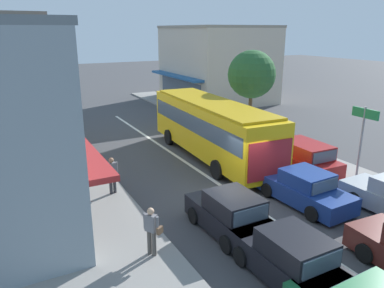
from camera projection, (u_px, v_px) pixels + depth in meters
The scene contains 17 objects.
ground_plane at pixel (239, 198), 16.25m from camera, with size 140.00×140.00×0.00m, color #3F3F42.
lane_centre_line at pixel (195, 168), 19.62m from camera, with size 0.20×28.00×0.01m, color silver.
sidewalk_left at pixel (53, 178), 18.24m from camera, with size 5.20×44.00×0.14m, color gray.
kerb_right at pixel (265, 142), 24.07m from camera, with size 2.80×44.00×0.12m, color gray.
building_right_far at pixel (217, 64), 37.76m from camera, with size 9.40×10.42×7.36m.
city_bus at pixel (212, 125), 20.80m from camera, with size 3.12×10.96×3.23m.
hatchback_behind_bus_mid at pixel (230, 214), 13.27m from camera, with size 1.85×3.72×1.54m.
sedan_behind_bus_near at pixel (304, 189), 15.49m from camera, with size 2.04×4.28×1.47m.
hatchback_queue_gap_filler at pixel (289, 258), 10.75m from camera, with size 1.84×3.71×1.54m.
parked_wagon_kerb_second at pixel (301, 157), 19.11m from camera, with size 2.02×4.54×1.58m.
parked_wagon_kerb_third at pixel (235, 129), 24.40m from camera, with size 2.00×4.53×1.58m.
parked_sedan_kerb_rear at pixel (190, 113), 29.41m from camera, with size 1.92×4.21×1.47m.
traffic_light_downstreet at pixel (61, 81), 31.02m from camera, with size 0.33×0.24×4.20m.
directional_road_sign at pixel (363, 126), 17.38m from camera, with size 0.10×1.40×3.60m.
street_tree_right at pixel (252, 75), 24.03m from camera, with size 3.08×3.08×5.77m.
pedestrian_with_handbag_near at pixel (152, 228), 11.63m from camera, with size 0.50×0.61×1.63m.
pedestrian_browsing_midblock at pixel (112, 173), 16.10m from camera, with size 0.56×0.29×1.63m.
Camera 1 is at (-8.76, -12.15, 7.00)m, focal length 35.00 mm.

